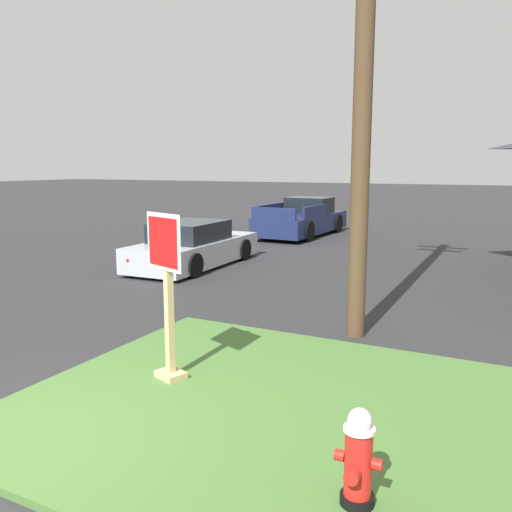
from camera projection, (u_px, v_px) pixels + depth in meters
ground_plane at (7, 454)px, 5.13m from camera, size 160.00×160.00×0.00m
grass_corner_patch at (271, 407)px, 6.03m from camera, size 5.67×4.96×0.08m
fire_hydrant at (358, 460)px, 4.18m from camera, size 0.38×0.34×0.81m
stop_sign at (168, 301)px, 6.60m from camera, size 0.66×0.39×2.10m
manhole_cover at (212, 343)px, 8.33m from camera, size 0.70×0.70×0.02m
parked_sedan_silver at (193, 247)px, 14.65m from camera, size 1.98×4.56×1.25m
pickup_truck_navy at (303, 220)px, 21.17m from camera, size 2.14×5.25×1.48m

